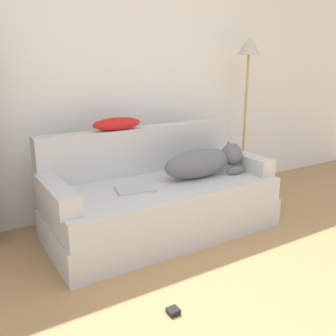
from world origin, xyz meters
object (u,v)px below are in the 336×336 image
(laptop, at_px, (135,189))
(floor_lamp, at_px, (248,64))
(throw_pillow, at_px, (117,124))
(power_adapter, at_px, (173,311))
(couch, at_px, (162,208))
(dog, at_px, (205,162))

(laptop, bearing_deg, floor_lamp, 28.27)
(throw_pillow, height_order, power_adapter, throw_pillow)
(couch, distance_m, throw_pillow, 0.80)
(floor_lamp, height_order, power_adapter, floor_lamp)
(dog, bearing_deg, laptop, -179.68)
(power_adapter, bearing_deg, dog, 45.50)
(couch, bearing_deg, throw_pillow, 122.11)
(couch, xyz_separation_m, floor_lamp, (1.26, 0.40, 1.16))
(dog, height_order, power_adapter, dog)
(dog, relative_size, floor_lamp, 0.49)
(dog, distance_m, power_adapter, 1.41)
(power_adapter, bearing_deg, throw_pillow, 78.18)
(dog, bearing_deg, throw_pillow, 147.57)
(couch, xyz_separation_m, laptop, (-0.27, -0.05, 0.23))
(couch, distance_m, dog, 0.54)
(floor_lamp, relative_size, power_adapter, 24.48)
(laptop, distance_m, throw_pillow, 0.61)
(power_adapter, bearing_deg, floor_lamp, 37.79)
(laptop, height_order, floor_lamp, floor_lamp)
(laptop, relative_size, floor_lamp, 0.20)
(dog, xyz_separation_m, power_adapter, (-0.91, -0.92, -0.55))
(throw_pillow, bearing_deg, power_adapter, -101.82)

